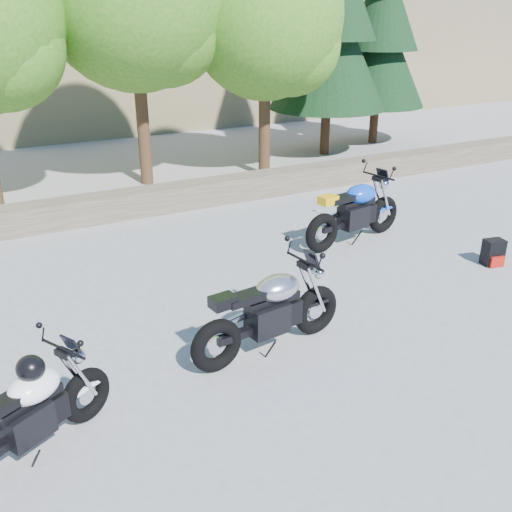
# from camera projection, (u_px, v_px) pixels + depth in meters

# --- Properties ---
(ground) EXTENTS (90.00, 90.00, 0.00)m
(ground) POSITION_uv_depth(u_px,v_px,m) (280.00, 345.00, 6.88)
(ground) COLOR gray
(ground) RESTS_ON ground
(stone_wall) EXTENTS (22.00, 0.55, 0.50)m
(stone_wall) POSITION_uv_depth(u_px,v_px,m) (141.00, 202.00, 11.25)
(stone_wall) COLOR brown
(stone_wall) RESTS_ON ground
(tree_decid_right) EXTENTS (3.54, 3.54, 5.41)m
(tree_decid_right) POSITION_uv_depth(u_px,v_px,m) (271.00, 22.00, 12.73)
(tree_decid_right) COLOR #382314
(tree_decid_right) RESTS_ON ground
(conifer_near) EXTENTS (3.17, 3.17, 7.06)m
(conifer_near) POSITION_uv_depth(u_px,v_px,m) (331.00, 13.00, 14.76)
(conifer_near) COLOR #382314
(conifer_near) RESTS_ON ground
(conifer_far) EXTENTS (2.82, 2.82, 6.27)m
(conifer_far) POSITION_uv_depth(u_px,v_px,m) (381.00, 29.00, 16.35)
(conifer_far) COLOR #382314
(conifer_far) RESTS_ON ground
(silver_bike) EXTENTS (2.07, 0.65, 1.04)m
(silver_bike) POSITION_uv_depth(u_px,v_px,m) (270.00, 312.00, 6.58)
(silver_bike) COLOR black
(silver_bike) RESTS_ON ground
(white_bike) EXTENTS (1.65, 0.98, 1.00)m
(white_bike) POSITION_uv_depth(u_px,v_px,m) (26.00, 412.00, 4.96)
(white_bike) COLOR black
(white_bike) RESTS_ON ground
(blue_bike) EXTENTS (2.20, 0.72, 1.11)m
(blue_bike) POSITION_uv_depth(u_px,v_px,m) (355.00, 212.00, 9.78)
(blue_bike) COLOR black
(blue_bike) RESTS_ON ground
(backpack) EXTENTS (0.35, 0.32, 0.42)m
(backpack) POSITION_uv_depth(u_px,v_px,m) (493.00, 253.00, 9.00)
(backpack) COLOR black
(backpack) RESTS_ON ground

